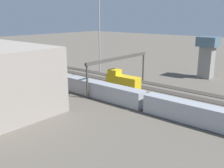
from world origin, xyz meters
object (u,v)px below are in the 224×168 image
(light_mast_0, at_px, (99,22))
(signal_gantry, at_px, (119,62))
(train_on_track_4, at_px, (70,83))
(train_on_track_2, at_px, (122,81))
(control_tower, at_px, (207,54))

(light_mast_0, distance_m, signal_gantry, 24.80)
(train_on_track_4, bearing_deg, train_on_track_2, -135.62)
(train_on_track_2, distance_m, light_mast_0, 28.21)
(light_mast_0, distance_m, control_tower, 37.38)
(train_on_track_4, height_order, light_mast_0, light_mast_0)
(train_on_track_4, distance_m, control_tower, 44.57)
(train_on_track_4, xyz_separation_m, light_mast_0, (9.88, -22.49, 15.50))
(train_on_track_4, distance_m, light_mast_0, 29.05)
(train_on_track_2, bearing_deg, signal_gantry, 0.00)
(train_on_track_4, bearing_deg, control_tower, -120.95)
(train_on_track_2, bearing_deg, control_tower, -114.15)
(train_on_track_2, height_order, control_tower, control_tower)
(train_on_track_2, xyz_separation_m, control_tower, (-12.51, -27.91, 5.58))
(train_on_track_2, xyz_separation_m, train_on_track_4, (10.22, 10.00, -0.14))
(light_mast_0, relative_size, control_tower, 2.08)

